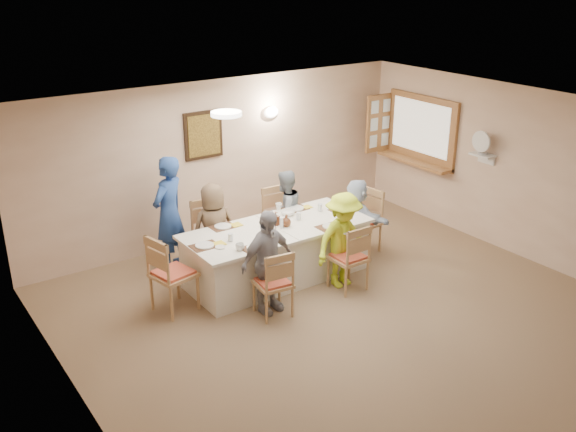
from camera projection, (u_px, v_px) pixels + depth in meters
ground at (368, 329)px, 7.69m from camera, size 7.00×7.00×0.00m
room_walls at (374, 211)px, 7.14m from camera, size 7.00×7.00×7.00m
wall_picture at (204, 135)px, 9.55m from camera, size 0.62×0.05×0.72m
wall_sconce at (271, 112)px, 10.10m from camera, size 0.26×0.09×0.18m
ceiling_light at (226, 114)px, 7.40m from camera, size 0.36×0.36×0.05m
serving_hatch at (422, 130)px, 10.68m from camera, size 0.06×1.50×1.15m
hatch_sill at (414, 161)px, 10.81m from camera, size 0.30×1.50×0.05m
shutter_door at (379, 123)px, 11.12m from camera, size 0.55×0.04×1.00m
fan_shelf at (483, 155)px, 9.64m from camera, size 0.22×0.36×0.03m
desk_fan at (483, 146)px, 9.57m from camera, size 0.30×0.30×0.28m
dining_table at (277, 253)px, 8.82m from camera, size 2.58×1.09×0.76m
chair_back_left at (210, 236)px, 9.07m from camera, size 0.55×0.55×0.99m
chair_back_right at (280, 219)px, 9.71m from camera, size 0.48×0.48×0.95m
chair_front_left at (273, 282)px, 7.86m from camera, size 0.48×0.48×0.90m
chair_front_right at (348, 256)px, 8.49m from camera, size 0.45×0.45×0.94m
chair_left_end at (173, 273)px, 7.94m from camera, size 0.59×0.59×1.04m
chair_right_end at (363, 222)px, 9.60m from camera, size 0.52×0.52×0.96m
diner_back_left at (214, 228)px, 8.92m from camera, size 0.74×0.57×1.30m
diner_back_right at (285, 212)px, 9.56m from camera, size 0.79×0.71×1.27m
diner_front_left at (267, 262)px, 7.87m from camera, size 0.87×0.53×1.34m
diner_front_right at (343, 240)px, 8.51m from camera, size 0.90×0.57×1.32m
diner_right_end at (356, 217)px, 9.49m from camera, size 1.11×0.43×1.17m
caregiver at (169, 213)px, 8.97m from camera, size 0.95×0.92×1.65m
placemat_fl at (256, 248)px, 8.04m from camera, size 0.35×0.26×0.01m
plate_fl at (256, 247)px, 8.03m from camera, size 0.24×0.24×0.01m
napkin_fl at (270, 245)px, 8.09m from camera, size 0.14×0.14×0.01m
placemat_fr at (331, 227)px, 8.67m from camera, size 0.38×0.28×0.01m
plate_fr at (331, 226)px, 8.67m from camera, size 0.23×0.23×0.01m
napkin_fr at (344, 225)px, 8.73m from camera, size 0.15×0.15×0.01m
placemat_bl at (223, 227)px, 8.68m from camera, size 0.34×0.25×0.01m
plate_bl at (223, 226)px, 8.67m from camera, size 0.23×0.23×0.01m
napkin_bl at (236, 225)px, 8.73m from camera, size 0.15×0.15×0.01m
placemat_br at (295, 209)px, 9.31m from camera, size 0.36×0.27×0.01m
plate_br at (295, 208)px, 9.31m from camera, size 0.25×0.25×0.02m
napkin_br at (307, 207)px, 9.37m from camera, size 0.13×0.13×0.01m
placemat_le at (205, 246)px, 8.09m from camera, size 0.35×0.26×0.01m
plate_le at (205, 245)px, 8.09m from camera, size 0.24×0.24×0.02m
napkin_le at (219, 243)px, 8.15m from camera, size 0.15×0.15×0.01m
placemat_re at (341, 210)px, 9.27m from camera, size 0.32×0.24×0.01m
plate_re at (341, 209)px, 9.27m from camera, size 0.26×0.26×0.02m
napkin_re at (353, 208)px, 9.32m from camera, size 0.14×0.14×0.01m
teacup_a at (240, 247)px, 7.97m from camera, size 0.15×0.15×0.09m
teacup_b at (279, 206)px, 9.29m from camera, size 0.11×0.11×0.09m
bowl_a at (271, 235)px, 8.36m from camera, size 0.25×0.25×0.05m
bowl_b at (288, 213)px, 9.08m from camera, size 0.32×0.32×0.06m
condiment_ketchup at (272, 219)px, 8.64m from camera, size 0.10×0.10×0.23m
condiment_brown at (276, 218)px, 8.71m from camera, size 0.13×0.13×0.19m
condiment_malt at (286, 221)px, 8.67m from camera, size 0.21×0.21×0.17m
drinking_glass at (266, 225)px, 8.61m from camera, size 0.07×0.07×0.11m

